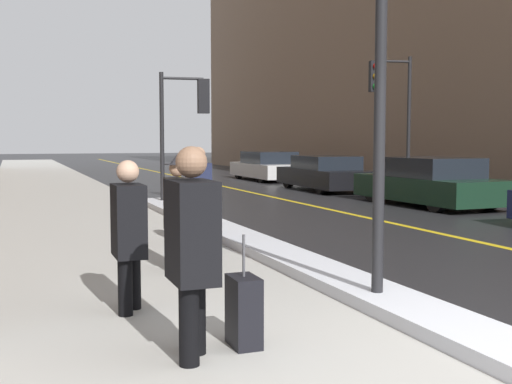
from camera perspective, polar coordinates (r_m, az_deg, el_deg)
ground_plane at (r=5.33m, az=20.49°, el=-14.55°), size 160.00×160.00×0.00m
sidewalk_slab at (r=18.88m, az=-16.72°, el=-0.77°), size 4.00×80.00×0.01m
road_centre_stripe at (r=20.22m, az=0.49°, el=-0.23°), size 0.16×80.00×0.00m
snow_bank_curb at (r=10.66m, az=-1.05°, el=-4.26°), size 0.72×14.73×0.15m
lamp_post at (r=6.76m, az=11.04°, el=12.66°), size 0.28×0.28×4.42m
traffic_light_near at (r=17.05m, az=-6.04°, el=7.24°), size 1.31×0.33×3.47m
traffic_light_far at (r=19.49m, az=11.73°, el=8.38°), size 1.30×0.36×4.18m
pedestrian_nearside at (r=4.99m, az=-5.74°, el=-4.54°), size 0.32×0.75×1.68m
pedestrian_with_shoulder_bag at (r=6.48m, az=-11.27°, el=-3.25°), size 0.30×0.71×1.53m
pedestrian_in_glasses at (r=8.36m, az=-6.97°, el=-1.44°), size 0.33×0.48×1.54m
pedestrian_trailing at (r=10.24m, az=-5.15°, el=-0.00°), size 0.31×0.53×1.62m
parked_car_dark_green at (r=17.46m, az=15.14°, el=0.79°), size 1.97×4.52×1.27m
parked_car_black at (r=22.07m, az=6.11°, el=1.63°), size 1.92×4.60×1.18m
parked_car_white at (r=27.47m, az=1.08°, el=2.28°), size 1.90×4.69×1.23m
rolling_suitcase at (r=5.41m, az=-1.09°, el=-10.60°), size 0.22×0.36×0.95m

